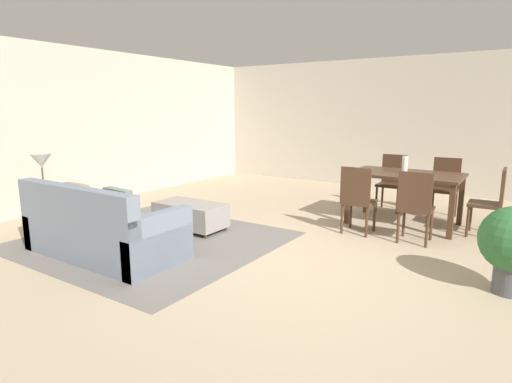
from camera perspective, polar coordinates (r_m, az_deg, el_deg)
The scene contains 15 objects.
ground_plane at distance 4.77m, azimuth 4.92°, elevation -9.34°, with size 10.80×10.80×0.00m, color tan.
wall_back at distance 9.19m, azimuth 20.39°, elevation 8.49°, with size 9.00×0.12×2.70m, color #BCB2A0.
wall_left at distance 7.98m, azimuth -22.86°, elevation 8.01°, with size 0.12×11.00×2.70m, color #BCB2A0.
area_rug at distance 5.61m, azimuth -13.82°, elevation -6.43°, with size 3.00×2.80×0.01m, color slate.
couch at distance 5.15m, azimuth -20.21°, elevation -5.03°, with size 1.91×0.89×0.86m.
ottoman_table at distance 5.95m, azimuth -8.89°, elevation -3.06°, with size 0.99×0.53×0.38m.
side_table at distance 6.19m, azimuth -26.67°, elevation -1.36°, with size 0.40×0.40×0.58m.
table_lamp at distance 6.11m, azimuth -27.10°, elevation 3.52°, with size 0.26×0.26×0.53m.
dining_table at distance 6.45m, azimuth 19.62°, elevation 1.55°, with size 1.52×0.95×0.76m.
dining_chair_near_left at distance 5.77m, azimuth 13.58°, elevation -0.65°, with size 0.41×0.41×0.92m.
dining_chair_near_right at distance 5.57m, azimuth 20.81°, elevation -1.49°, with size 0.42×0.42×0.92m.
dining_chair_far_left at distance 7.36m, azimuth 17.99°, elevation 1.63°, with size 0.41×0.41×0.92m.
dining_chair_far_right at distance 7.17m, azimuth 24.27°, elevation 0.95°, with size 0.42×0.42×0.92m.
dining_chair_head_east at distance 6.29m, azimuth 29.49°, elevation -0.83°, with size 0.41×0.41×0.92m.
vase_centerpiece at distance 6.43m, azimuth 19.55°, elevation 3.48°, with size 0.08×0.08×0.24m, color silver.
Camera 1 is at (2.13, -3.94, 1.67)m, focal length 29.48 mm.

